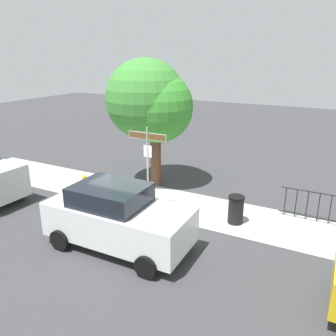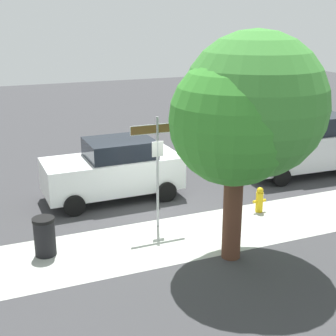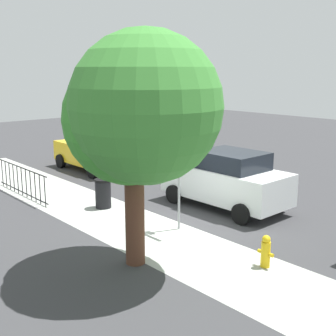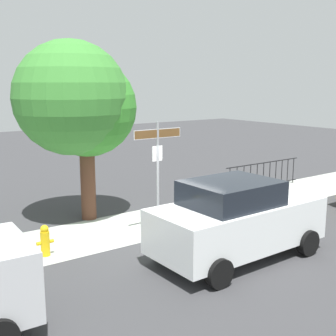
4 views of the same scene
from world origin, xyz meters
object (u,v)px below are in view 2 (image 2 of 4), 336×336
street_sign (157,151)px  fire_hydrant (259,200)px  car_silver (307,145)px  car_white (114,169)px  trash_bin (45,236)px  shade_tree (248,112)px

street_sign → fire_hydrant: bearing=176.4°
street_sign → car_silver: bearing=-161.1°
street_sign → fire_hydrant: (-3.19, 0.20, -1.81)m
car_white → trash_bin: bearing=48.3°
street_sign → car_silver: size_ratio=0.66×
car_silver → shade_tree: bearing=42.6°
street_sign → shade_tree: bearing=117.9°
shade_tree → fire_hydrant: (-1.92, -2.20, -3.22)m
fire_hydrant → car_silver: bearing=-145.1°
car_silver → fire_hydrant: size_ratio=6.09×
shade_tree → trash_bin: size_ratio=5.51×
car_silver → car_white: bearing=0.2°
shade_tree → car_white: shade_tree is taller
street_sign → trash_bin: (3.17, 0.50, -1.70)m
street_sign → shade_tree: 3.06m
shade_tree → car_white: bearing=-70.5°
car_silver → trash_bin: bearing=18.0°
shade_tree → trash_bin: 5.74m
car_silver → fire_hydrant: (3.63, 2.53, -0.69)m
shade_tree → car_white: (1.77, -4.99, -2.64)m
street_sign → car_white: (0.50, -2.59, -1.22)m
street_sign → trash_bin: bearing=8.9°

